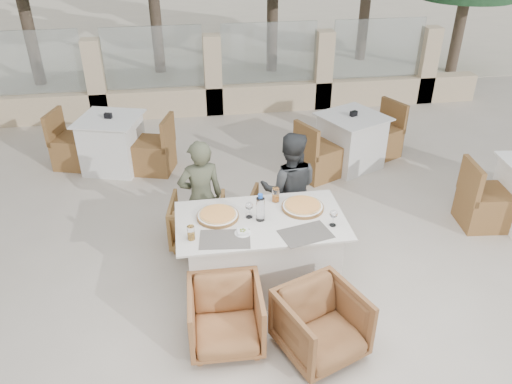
{
  "coord_description": "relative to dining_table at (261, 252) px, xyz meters",
  "views": [
    {
      "loc": [
        -0.57,
        -3.83,
        3.38
      ],
      "look_at": [
        0.08,
        0.33,
        0.9
      ],
      "focal_mm": 35.0,
      "sensor_mm": 36.0,
      "label": 1
    }
  ],
  "objects": [
    {
      "name": "bg_table_a",
      "position": [
        -1.67,
        2.82,
        0.0
      ],
      "size": [
        1.8,
        1.25,
        0.77
      ],
      "primitive_type": null,
      "rotation": [
        0.0,
        0.0,
        -0.29
      ],
      "color": "white",
      "rests_on": "ground"
    },
    {
      "name": "water_bottle",
      "position": [
        -0.01,
        0.0,
        0.52
      ],
      "size": [
        0.09,
        0.09,
        0.28
      ],
      "primitive_type": "cylinder",
      "rotation": [
        0.0,
        0.0,
        -0.1
      ],
      "color": "#C2E7FF",
      "rests_on": "dining_table"
    },
    {
      "name": "armchair_far_left",
      "position": [
        -0.58,
        0.82,
        -0.11
      ],
      "size": [
        0.67,
        0.69,
        0.55
      ],
      "primitive_type": "imported",
      "rotation": [
        0.0,
        0.0,
        2.99
      ],
      "color": "olive",
      "rests_on": "ground"
    },
    {
      "name": "wine_glass_corner",
      "position": [
        0.64,
        -0.19,
        0.48
      ],
      "size": [
        0.09,
        0.09,
        0.18
      ],
      "primitive_type": null,
      "rotation": [
        0.0,
        0.0,
        -0.25
      ],
      "color": "silver",
      "rests_on": "dining_table"
    },
    {
      "name": "beer_glass_left",
      "position": [
        -0.66,
        -0.21,
        0.45
      ],
      "size": [
        0.09,
        0.09,
        0.13
      ],
      "primitive_type": "cylinder",
      "rotation": [
        0.0,
        0.0,
        -0.35
      ],
      "color": "#C6821C",
      "rests_on": "dining_table"
    },
    {
      "name": "olive_dish",
      "position": [
        -0.2,
        -0.2,
        0.41
      ],
      "size": [
        0.13,
        0.13,
        0.04
      ],
      "primitive_type": null,
      "rotation": [
        0.0,
        0.0,
        0.24
      ],
      "color": "silver",
      "rests_on": "dining_table"
    },
    {
      "name": "armchair_near_right",
      "position": [
        0.36,
        -0.94,
        -0.08
      ],
      "size": [
        0.84,
        0.85,
        0.6
      ],
      "primitive_type": "imported",
      "rotation": [
        0.0,
        0.0,
        0.37
      ],
      "color": "brown",
      "rests_on": "ground"
    },
    {
      "name": "armchair_far_right",
      "position": [
        0.3,
        0.77,
        -0.11
      ],
      "size": [
        0.77,
        0.78,
        0.56
      ],
      "primitive_type": "imported",
      "rotation": [
        0.0,
        0.0,
        2.79
      ],
      "color": "olive",
      "rests_on": "ground"
    },
    {
      "name": "placemat_near_right",
      "position": [
        0.36,
        -0.29,
        0.39
      ],
      "size": [
        0.51,
        0.4,
        0.0
      ],
      "primitive_type": "cube",
      "rotation": [
        0.0,
        0.0,
        0.24
      ],
      "color": "#544E48",
      "rests_on": "dining_table"
    },
    {
      "name": "wine_glass_centre",
      "position": [
        -0.1,
        0.06,
        0.48
      ],
      "size": [
        0.09,
        0.09,
        0.18
      ],
      "primitive_type": null,
      "rotation": [
        0.0,
        0.0,
        0.16
      ],
      "color": "silver",
      "rests_on": "dining_table"
    },
    {
      "name": "diner_right",
      "position": [
        0.43,
        0.69,
        0.28
      ],
      "size": [
        0.73,
        0.61,
        1.33
      ],
      "primitive_type": "imported",
      "rotation": [
        0.0,
        0.0,
        2.95
      ],
      "color": "#323436",
      "rests_on": "ground"
    },
    {
      "name": "ground",
      "position": [
        -0.08,
        -0.03,
        -0.39
      ],
      "size": [
        80.0,
        80.0,
        0.0
      ],
      "primitive_type": "plane",
      "color": "beige",
      "rests_on": "ground"
    },
    {
      "name": "armchair_near_left",
      "position": [
        -0.42,
        -0.72,
        -0.09
      ],
      "size": [
        0.64,
        0.66,
        0.59
      ],
      "primitive_type": "imported",
      "rotation": [
        0.0,
        0.0,
        -0.03
      ],
      "color": "#996237",
      "rests_on": "ground"
    },
    {
      "name": "dining_table",
      "position": [
        0.0,
        0.0,
        0.0
      ],
      "size": [
        1.6,
        0.9,
        0.77
      ],
      "primitive_type": null,
      "color": "beige",
      "rests_on": "ground"
    },
    {
      "name": "diner_left",
      "position": [
        -0.53,
        0.68,
        0.27
      ],
      "size": [
        0.52,
        0.39,
        1.32
      ],
      "primitive_type": "imported",
      "rotation": [
        0.0,
        0.0,
        3.3
      ],
      "color": "#4A4E38",
      "rests_on": "ground"
    },
    {
      "name": "bg_table_b",
      "position": [
        1.7,
        2.38,
        0.0
      ],
      "size": [
        1.83,
        1.43,
        0.77
      ],
      "primitive_type": null,
      "rotation": [
        0.0,
        0.0,
        0.43
      ],
      "color": "silver",
      "rests_on": "ground"
    },
    {
      "name": "perimeter_wall_far",
      "position": [
        -0.08,
        4.77,
        0.42
      ],
      "size": [
        10.0,
        0.34,
        1.6
      ],
      "primitive_type": null,
      "color": "beige",
      "rests_on": "ground"
    },
    {
      "name": "beer_glass_right",
      "position": [
        0.2,
        0.31,
        0.46
      ],
      "size": [
        0.1,
        0.1,
        0.15
      ],
      "primitive_type": "cylinder",
      "rotation": [
        0.0,
        0.0,
        0.43
      ],
      "color": "orange",
      "rests_on": "dining_table"
    },
    {
      "name": "pizza_left",
      "position": [
        -0.4,
        0.1,
        0.41
      ],
      "size": [
        0.45,
        0.45,
        0.05
      ],
      "primitive_type": "cylinder",
      "rotation": [
        0.0,
        0.0,
        -0.14
      ],
      "color": "orange",
      "rests_on": "dining_table"
    },
    {
      "name": "sand_patch",
      "position": [
        -0.08,
        13.97,
        -0.38
      ],
      "size": [
        30.0,
        16.0,
        0.01
      ],
      "primitive_type": "cube",
      "color": "beige",
      "rests_on": "ground"
    },
    {
      "name": "pizza_right",
      "position": [
        0.43,
        0.13,
        0.41
      ],
      "size": [
        0.48,
        0.48,
        0.05
      ],
      "primitive_type": "cylinder",
      "rotation": [
        0.0,
        0.0,
        0.2
      ],
      "color": "orange",
      "rests_on": "dining_table"
    },
    {
      "name": "placemat_near_left",
      "position": [
        -0.37,
        -0.26,
        0.39
      ],
      "size": [
        0.48,
        0.35,
        0.0
      ],
      "primitive_type": "cube",
      "rotation": [
        0.0,
        0.0,
        -0.11
      ],
      "color": "#5E5851",
      "rests_on": "dining_table"
    }
  ]
}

